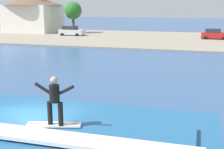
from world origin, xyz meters
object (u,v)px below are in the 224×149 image
car_near_shore (71,31)px  car_far_shore (214,34)px  surfboard (54,125)px  wave_crest (66,142)px  tree_short_bushy (73,11)px  house_with_chimney (33,12)px  surfer (55,98)px

car_near_shore → car_far_shore: (24.37, 0.61, -0.00)m
surfboard → wave_crest: bearing=87.7°
surfboard → tree_short_bushy: tree_short_bushy is taller
surfboard → car_near_shore: bearing=112.7°
surfboard → car_near_shore: car_near_shore is taller
wave_crest → house_with_chimney: bearing=121.1°
wave_crest → surfer: (0.06, -0.83, 1.86)m
surfboard → surfer: (0.09, -0.05, 0.91)m
surfer → car_far_shore: 44.00m
wave_crest → car_far_shore: (6.39, 42.68, 0.13)m
surfer → car_far_shore: size_ratio=0.38×
surfer → tree_short_bushy: 51.42m
car_near_shore → house_with_chimney: (-10.52, 5.24, 3.12)m
surfboard → tree_short_bushy: bearing=112.3°
wave_crest → house_with_chimney: (-28.50, 47.31, 3.26)m
surfer → tree_short_bushy: size_ratio=0.26×
car_far_shore → house_with_chimney: house_with_chimney is taller
wave_crest → tree_short_bushy: 50.73m
house_with_chimney → tree_short_bushy: size_ratio=1.93×
surfboard → car_near_shore: (-17.95, 42.86, -0.81)m
surfboard → house_with_chimney: 55.93m
car_near_shore → car_far_shore: bearing=1.4°
surfboard → surfer: surfer is taller
wave_crest → car_near_shore: size_ratio=2.38×
surfboard → surfer: bearing=-29.4°
wave_crest → house_with_chimney: size_ratio=0.87×
car_far_shore → surfboard: bearing=-98.4°
wave_crest → car_near_shore: (-17.98, 42.07, 0.14)m
surfboard → house_with_chimney: (-28.47, 48.09, 2.32)m
car_near_shore → tree_short_bushy: size_ratio=0.71×
car_far_shore → tree_short_bushy: (-25.91, 4.01, 3.43)m
car_near_shore → tree_short_bushy: tree_short_bushy is taller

